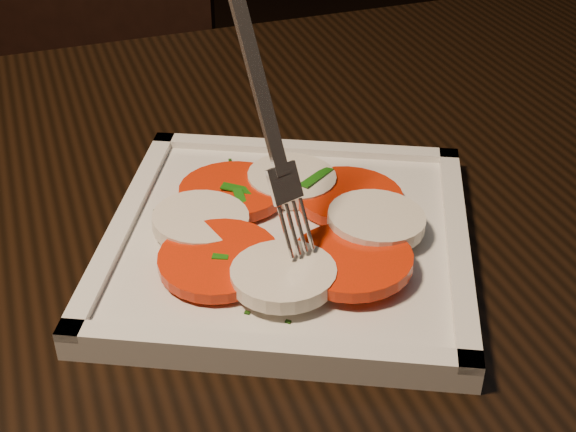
{
  "coord_description": "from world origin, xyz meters",
  "views": [
    {
      "loc": [
        -0.27,
        -0.66,
        1.1
      ],
      "look_at": [
        -0.18,
        -0.21,
        0.78
      ],
      "focal_mm": 50.0,
      "sensor_mm": 36.0,
      "label": 1
    }
  ],
  "objects_px": {
    "fork": "(255,101)",
    "table": "(233,332)",
    "chair": "(81,82)",
    "plate": "(288,242)"
  },
  "relations": [
    {
      "from": "plate",
      "to": "fork",
      "type": "height_order",
      "value": "fork"
    },
    {
      "from": "plate",
      "to": "fork",
      "type": "relative_size",
      "value": 1.41
    },
    {
      "from": "table",
      "to": "plate",
      "type": "bearing_deg",
      "value": -37.2
    },
    {
      "from": "plate",
      "to": "chair",
      "type": "bearing_deg",
      "value": 102.29
    },
    {
      "from": "chair",
      "to": "fork",
      "type": "xyz_separation_m",
      "value": [
        0.15,
        -0.81,
        0.34
      ]
    },
    {
      "from": "table",
      "to": "fork",
      "type": "xyz_separation_m",
      "value": [
        0.02,
        -0.03,
        0.22
      ]
    },
    {
      "from": "table",
      "to": "fork",
      "type": "bearing_deg",
      "value": -62.21
    },
    {
      "from": "table",
      "to": "plate",
      "type": "xyz_separation_m",
      "value": [
        0.04,
        -0.03,
        0.11
      ]
    },
    {
      "from": "fork",
      "to": "chair",
      "type": "bearing_deg",
      "value": 76.08
    },
    {
      "from": "fork",
      "to": "table",
      "type": "bearing_deg",
      "value": 93.12
    }
  ]
}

